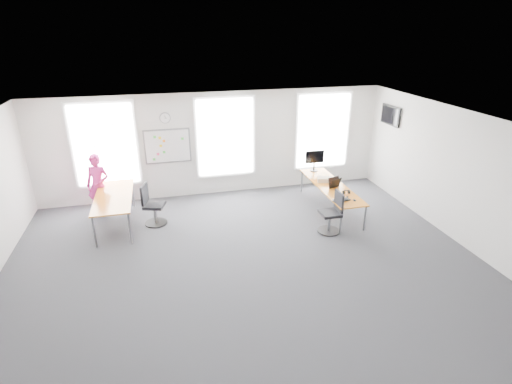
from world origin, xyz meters
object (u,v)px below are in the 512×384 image
object	(u,v)px
desk_right	(331,187)
desk_left	(114,198)
person	(98,185)
headphones	(346,192)
chair_left	(152,207)
monitor	(315,159)
chair_right	(332,215)
keyboard	(342,200)

from	to	relation	value
desk_right	desk_left	bearing A→B (deg)	175.73
desk_right	person	distance (m)	6.15
headphones	person	bearing A→B (deg)	178.15
chair_left	person	world-z (taller)	person
person	monitor	xyz separation A→B (m)	(6.02, 0.05, 0.23)
chair_left	headphones	bearing A→B (deg)	-83.03
chair_left	headphones	world-z (taller)	chair_left
chair_left	chair_right	bearing A→B (deg)	-91.81
headphones	monitor	distance (m)	1.86
desk_right	chair_right	xyz separation A→B (m)	(-0.48, -1.20, -0.20)
chair_right	headphones	world-z (taller)	chair_right
chair_left	desk_left	bearing A→B (deg)	98.53
person	headphones	bearing A→B (deg)	0.95
desk_left	headphones	xyz separation A→B (m)	(5.75, -1.04, 0.00)
desk_left	chair_left	size ratio (longest dim) A/B	2.08
desk_left	chair_right	distance (m)	5.39
desk_left	person	xyz separation A→B (m)	(-0.43, 0.73, 0.10)
keyboard	chair_right	bearing A→B (deg)	-158.97
desk_left	chair_left	distance (m)	0.94
desk_left	person	bearing A→B (deg)	120.09
monitor	person	bearing A→B (deg)	-177.60
keyboard	desk_left	bearing A→B (deg)	153.03
keyboard	monitor	world-z (taller)	monitor
chair_right	person	distance (m)	6.05
desk_right	headphones	world-z (taller)	headphones
chair_right	keyboard	bearing A→B (deg)	123.33
desk_left	person	size ratio (longest dim) A/B	1.32
desk_right	chair_left	bearing A→B (deg)	176.62
headphones	desk_right	bearing A→B (deg)	116.83
desk_left	chair_left	bearing A→B (deg)	-8.94
desk_left	chair_left	world-z (taller)	chair_left
desk_right	chair_left	size ratio (longest dim) A/B	2.68
desk_left	chair_right	size ratio (longest dim) A/B	2.15
chair_right	chair_left	size ratio (longest dim) A/B	0.97
desk_right	chair_right	bearing A→B (deg)	-111.81
desk_left	monitor	bearing A→B (deg)	8.03
chair_left	person	xyz separation A→B (m)	(-1.32, 0.87, 0.37)
desk_right	headphones	bearing A→B (deg)	-77.34
chair_right	monitor	xyz separation A→B (m)	(0.47, 2.41, 0.62)
chair_right	person	xyz separation A→B (m)	(-5.55, 2.36, 0.38)
desk_right	person	bearing A→B (deg)	169.19
chair_left	monitor	xyz separation A→B (m)	(4.70, 0.93, 0.60)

